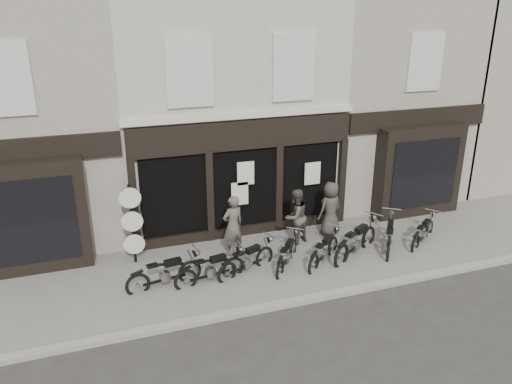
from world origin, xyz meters
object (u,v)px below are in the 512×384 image
object	(u,v)px
motorcycle_5	(356,244)
man_centre	(296,216)
motorcycle_4	(324,253)
motorcycle_0	(165,276)
motorcycle_2	(247,262)
motorcycle_1	(211,272)
motorcycle_3	(287,257)
motorcycle_7	(423,234)
man_left	(233,225)
man_right	(330,209)
motorcycle_6	(389,238)
advert_sign_post	(133,227)

from	to	relation	value
motorcycle_5	man_centre	world-z (taller)	man_centre
motorcycle_4	motorcycle_0	bearing A→B (deg)	138.58
motorcycle_2	motorcycle_1	bearing A→B (deg)	166.15
motorcycle_0	motorcycle_4	size ratio (longest dim) A/B	1.27
motorcycle_3	motorcycle_4	distance (m)	1.11
motorcycle_7	man_left	xyz separation A→B (m)	(-5.90, 1.18, 0.68)
motorcycle_4	man_right	bearing A→B (deg)	18.47
motorcycle_4	motorcycle_6	size ratio (longest dim) A/B	0.87
motorcycle_3	motorcycle_4	size ratio (longest dim) A/B	0.98
motorcycle_5	motorcycle_6	bearing A→B (deg)	-26.88
motorcycle_3	advert_sign_post	xyz separation A→B (m)	(-4.11, 1.59, 0.86)
man_centre	man_right	bearing A→B (deg)	166.01
motorcycle_1	man_centre	bearing A→B (deg)	14.58
motorcycle_0	motorcycle_6	size ratio (longest dim) A/B	1.11
man_left	motorcycle_7	bearing A→B (deg)	152.84
man_right	advert_sign_post	xyz separation A→B (m)	(-6.22, 0.13, 0.21)
motorcycle_1	motorcycle_4	size ratio (longest dim) A/B	1.24
motorcycle_5	man_left	size ratio (longest dim) A/B	1.14
motorcycle_5	motorcycle_6	world-z (taller)	motorcycle_5
man_right	motorcycle_1	bearing A→B (deg)	3.79
motorcycle_2	motorcycle_3	world-z (taller)	motorcycle_2
motorcycle_6	man_centre	xyz separation A→B (m)	(-2.63, 1.23, 0.60)
motorcycle_1	motorcycle_2	world-z (taller)	motorcycle_1
motorcycle_2	motorcycle_3	distance (m)	1.21
motorcycle_0	motorcycle_5	distance (m)	5.71
motorcycle_1	motorcycle_5	size ratio (longest dim) A/B	0.96
motorcycle_7	advert_sign_post	bearing A→B (deg)	134.44
motorcycle_2	man_centre	distance (m)	2.43
advert_sign_post	motorcycle_4	bearing A→B (deg)	-12.98
motorcycle_2	man_right	xyz separation A→B (m)	(3.31, 1.44, 0.63)
motorcycle_2	motorcycle_4	bearing A→B (deg)	-26.95
motorcycle_0	man_right	distance (m)	5.82
man_centre	advert_sign_post	size ratio (longest dim) A/B	0.71
motorcycle_7	man_left	distance (m)	6.05
motorcycle_0	advert_sign_post	size ratio (longest dim) A/B	0.83
motorcycle_4	man_left	bearing A→B (deg)	111.76
advert_sign_post	man_centre	bearing A→B (deg)	1.46
motorcycle_3	motorcycle_4	world-z (taller)	motorcycle_4
motorcycle_0	motorcycle_3	world-z (taller)	motorcycle_0
motorcycle_4	man_centre	size ratio (longest dim) A/B	0.93
motorcycle_6	man_centre	bearing A→B (deg)	100.13
motorcycle_5	motorcycle_2	bearing A→B (deg)	147.73
motorcycle_6	advert_sign_post	size ratio (longest dim) A/B	0.75
motorcycle_4	motorcycle_5	distance (m)	1.11
motorcycle_0	motorcycle_7	xyz separation A→B (m)	(8.13, -0.04, -0.03)
motorcycle_4	motorcycle_5	size ratio (longest dim) A/B	0.78
motorcycle_4	advert_sign_post	world-z (taller)	advert_sign_post
motorcycle_3	motorcycle_6	bearing A→B (deg)	-50.78
man_right	motorcycle_7	bearing A→B (deg)	133.23
motorcycle_4	man_left	distance (m)	2.78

